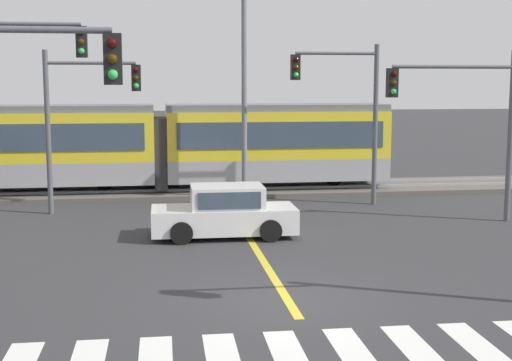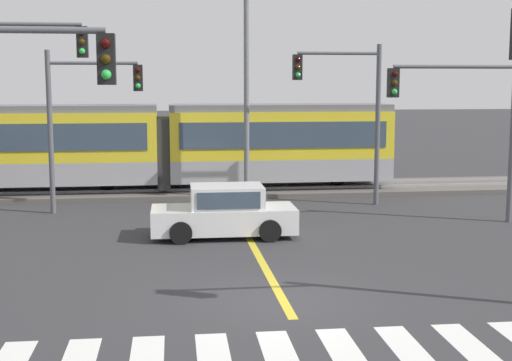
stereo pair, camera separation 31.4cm
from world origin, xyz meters
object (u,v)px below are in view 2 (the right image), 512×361
object	(u,v)px
light_rail_tram	(163,143)
traffic_light_far_right	(349,99)
street_lamp_centre	(250,61)
traffic_light_mid_right	(469,110)
sedan_crossing	(224,213)
traffic_light_far_left	(83,107)

from	to	relation	value
light_rail_tram	traffic_light_far_right	bearing A→B (deg)	-29.02
light_rail_tram	traffic_light_far_right	distance (m)	7.89
traffic_light_far_right	street_lamp_centre	bearing A→B (deg)	161.41
light_rail_tram	traffic_light_mid_right	distance (m)	12.26
light_rail_tram	traffic_light_mid_right	size ratio (longest dim) A/B	3.36
light_rail_tram	sedan_crossing	xyz separation A→B (m)	(1.74, -8.51, -1.35)
light_rail_tram	traffic_light_mid_right	world-z (taller)	traffic_light_mid_right
street_lamp_centre	traffic_light_far_right	bearing A→B (deg)	-18.59
traffic_light_far_left	traffic_light_mid_right	distance (m)	12.77
traffic_light_far_left	street_lamp_centre	xyz separation A→B (m)	(5.95, 1.44, 1.60)
sedan_crossing	traffic_light_far_right	world-z (taller)	traffic_light_far_right
sedan_crossing	traffic_light_mid_right	bearing A→B (deg)	7.53
traffic_light_mid_right	street_lamp_centre	bearing A→B (deg)	142.19
light_rail_tram	traffic_light_far_left	world-z (taller)	traffic_light_far_left
sedan_crossing	traffic_light_mid_right	distance (m)	8.44
light_rail_tram	traffic_light_far_right	size ratio (longest dim) A/B	3.16
traffic_light_mid_right	street_lamp_centre	distance (m)	8.19
traffic_light_far_left	traffic_light_mid_right	xyz separation A→B (m)	(12.29, -3.48, -0.03)
traffic_light_far_right	traffic_light_mid_right	distance (m)	4.74
traffic_light_far_right	sedan_crossing	bearing A→B (deg)	-136.01
sedan_crossing	street_lamp_centre	xyz separation A→B (m)	(1.50, 5.96, 4.58)
sedan_crossing	street_lamp_centre	world-z (taller)	street_lamp_centre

